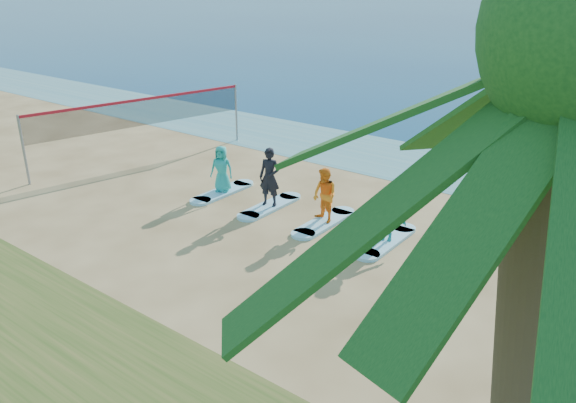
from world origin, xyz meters
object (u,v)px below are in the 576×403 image
Objects in this scene: student_0 at (222,169)px; student_2 at (325,196)px; volleyball_net at (141,113)px; surfboard_2 at (324,222)px; surfboard_0 at (223,192)px; student_3 at (388,213)px; student_4 at (462,232)px; surfboard_1 at (270,206)px; student_1 at (270,177)px; surfboard_4 at (458,263)px; surfboard_3 at (386,241)px; boat_offshore_a at (491,26)px.

student_2 reaches higher than student_0.
volleyball_net is 4.04× the size of surfboard_2.
surfboard_0 is 4.25m from student_2.
student_3 is (2.08, 0.00, 0.83)m from surfboard_2.
student_4 is at bearing 0.00° from surfboard_2.
student_1 is at bearing 0.00° from surfboard_1.
surfboard_2 is at bearing -5.27° from volleyball_net.
surfboard_1 is at bearing 180.00° from surfboard_4.
surfboard_1 is 2.08m from surfboard_2.
surfboard_3 is at bearing 0.00° from student_3.
surfboard_1 is 1.00× the size of surfboard_2.
student_0 reaches higher than surfboard_1.
surfboard_0 is 6.24m from surfboard_3.
surfboard_0 is 1.40× the size of student_0.
student_0 reaches higher than surfboard_3.
student_1 is 1.15× the size of student_2.
boat_offshore_a is (-11.48, 73.63, -1.90)m from volleyball_net.
student_0 is at bearing 161.46° from student_3.
student_3 is at bearing 180.00° from surfboard_4.
volleyball_net is 4.04× the size of surfboard_0.
surfboard_4 is (2.08, 0.00, 0.00)m from surfboard_3.
student_1 reaches higher than student_3.
surfboard_4 is 1.33× the size of student_4.
volleyball_net reaches higher than student_2.
student_4 is at bearing 0.00° from surfboard_4.
surfboard_1 is (7.17, -0.85, -1.86)m from volleyball_net.
volleyball_net reaches higher than student_4.
surfboard_2 is (4.16, 0.00, 0.00)m from surfboard_0.
student_2 is 0.98× the size of student_4.
surfboard_2 is at bearing -87.68° from boat_offshore_a.
surfboard_1 is 2.25m from student_2.
boat_offshore_a is at bearing 78.66° from student_0.
surfboard_2 is 1.33× the size of student_4.
boat_offshore_a is 3.33× the size of surfboard_3.
surfboard_4 is 0.87m from student_4.
surfboard_3 is (2.08, 0.00, 0.00)m from surfboard_2.
student_3 reaches higher than surfboard_4.
volleyball_net is at bearing 176.36° from surfboard_4.
surfboard_3 is at bearing 0.00° from surfboard_0.
student_0 is at bearing 180.00° from surfboard_2.
boat_offshore_a is 3.33× the size of surfboard_2.
student_1 is 4.16m from student_3.
student_2 is 0.74× the size of surfboard_3.
student_1 reaches higher than student_0.
student_0 is 2.09m from student_1.
student_1 is at bearing 0.00° from surfboard_0.
surfboard_2 is 2.08m from surfboard_3.
volleyball_net reaches higher than surfboard_2.
surfboard_0 is 1.00× the size of surfboard_2.
surfboard_0 is at bearing -163.32° from student_4.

